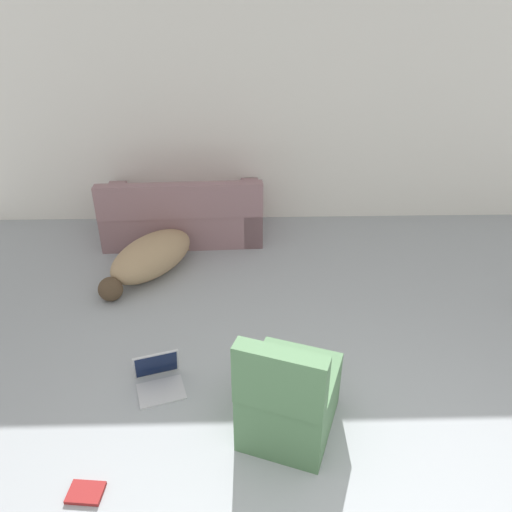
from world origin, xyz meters
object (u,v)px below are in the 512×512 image
Objects in this scene: dog at (150,257)px; book_red at (86,493)px; couch at (184,216)px; laptop_open at (158,375)px; side_chair at (289,398)px.

dog reaches higher than book_red.
book_red is (-0.26, -3.26, -0.24)m from couch.
laptop_open is at bearing 88.51° from couch.
laptop_open reaches higher than book_red.
couch is 3.27m from book_red.
side_chair reaches higher than book_red.
book_red is 1.32m from side_chair.
book_red is (-0.30, -0.89, -0.07)m from laptop_open.
laptop_open is (0.30, -1.56, -0.11)m from dog.
side_chair is at bearing 20.20° from book_red.
side_chair is at bearing 64.47° from dog.
side_chair is (1.21, 0.45, 0.27)m from book_red.
couch is 2.97m from side_chair.
laptop_open is (0.04, -2.37, -0.17)m from couch.
couch is 0.85m from dog.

